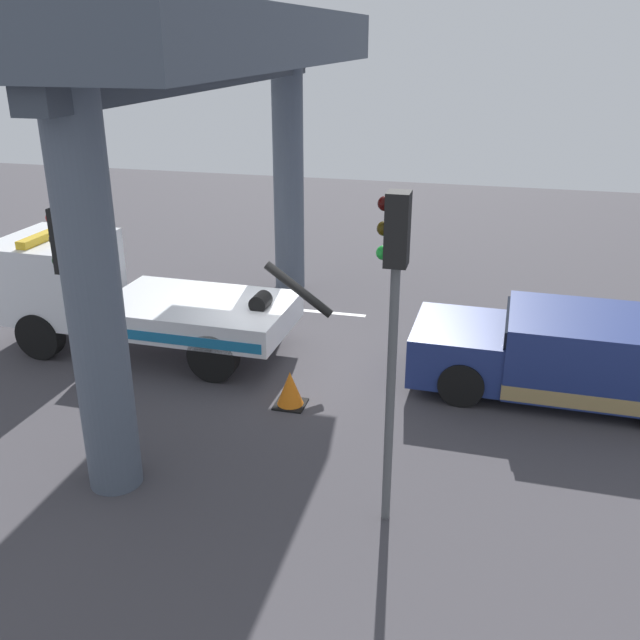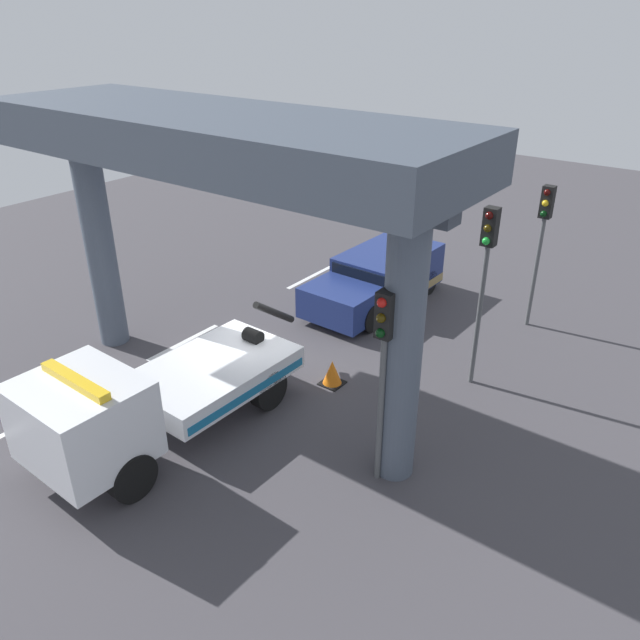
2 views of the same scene
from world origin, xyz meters
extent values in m
cube|color=#423F44|center=(0.00, 0.00, -0.05)|extent=(60.00, 40.00, 0.10)
cube|color=silver|center=(-6.00, -2.98, 0.00)|extent=(2.60, 0.16, 0.01)
cube|color=silver|center=(0.00, -2.98, 0.00)|extent=(2.60, 0.16, 0.01)
cube|color=white|center=(1.69, 0.03, 0.93)|extent=(3.90, 2.49, 0.55)
cube|color=white|center=(5.01, -0.05, 1.48)|extent=(2.10, 2.35, 1.65)
cube|color=black|center=(5.63, -0.07, 1.84)|extent=(0.11, 2.21, 0.66)
cube|color=#196B9E|center=(1.72, 1.23, 0.84)|extent=(3.65, 0.11, 0.20)
cylinder|color=black|center=(-0.50, 0.08, 1.66)|extent=(1.42, 0.21, 1.07)
cylinder|color=black|center=(0.30, 0.06, 1.32)|extent=(0.37, 0.46, 0.36)
cube|color=yellow|center=(5.01, -0.05, 2.38)|extent=(0.29, 1.93, 0.16)
cylinder|color=black|center=(4.84, 0.99, 0.50)|extent=(1.01, 0.34, 1.00)
cylinder|color=black|center=(4.79, -1.09, 0.50)|extent=(1.01, 0.34, 1.00)
cylinder|color=black|center=(0.94, 1.09, 0.50)|extent=(1.01, 0.34, 1.00)
cylinder|color=black|center=(0.89, -0.99, 0.50)|extent=(1.01, 0.34, 1.00)
cube|color=navy|center=(-6.26, 0.02, 0.91)|extent=(3.51, 2.28, 1.35)
cube|color=navy|center=(-3.67, -0.05, 0.71)|extent=(1.78, 2.15, 0.95)
cube|color=black|center=(-4.51, -0.03, 1.20)|extent=(0.11, 1.94, 0.59)
cube|color=#9E8451|center=(-6.26, 0.02, 0.41)|extent=(3.53, 2.30, 0.28)
cylinder|color=black|center=(-3.79, 0.92, 0.42)|extent=(0.85, 0.30, 0.84)
cylinder|color=black|center=(-3.84, -1.00, 0.42)|extent=(0.85, 0.30, 0.84)
cylinder|color=black|center=(-7.18, 1.00, 0.42)|extent=(0.85, 0.30, 0.84)
cylinder|color=black|center=(-7.23, -0.92, 0.42)|extent=(0.85, 0.30, 0.84)
cylinder|color=#4C5666|center=(1.09, 4.65, 2.89)|extent=(0.78, 0.78, 5.77)
cylinder|color=#4C5666|center=(1.09, -4.65, 2.89)|extent=(0.78, 0.78, 5.77)
cube|color=#414956|center=(1.09, 0.00, 6.26)|extent=(3.60, 11.30, 0.98)
cube|color=#353C47|center=(1.09, 0.00, 5.59)|extent=(0.50, 10.90, 0.36)
cylinder|color=#515456|center=(-7.00, 4.50, 1.67)|extent=(0.12, 0.12, 3.34)
cube|color=black|center=(-7.00, 4.50, 3.79)|extent=(0.28, 0.32, 0.90)
sphere|color=#360605|center=(-6.84, 4.50, 4.09)|extent=(0.18, 0.18, 0.18)
sphere|color=gold|center=(-6.84, 4.50, 3.79)|extent=(0.18, 0.18, 0.18)
sphere|color=black|center=(-6.84, 4.50, 3.49)|extent=(0.18, 0.18, 0.18)
cylinder|color=#515456|center=(-3.00, 4.50, 1.85)|extent=(0.12, 0.12, 3.70)
cube|color=black|center=(-3.00, 4.50, 4.15)|extent=(0.28, 0.32, 0.90)
sphere|color=#360605|center=(-2.84, 4.50, 4.45)|extent=(0.18, 0.18, 0.18)
sphere|color=#3A2D06|center=(-2.84, 4.50, 4.15)|extent=(0.18, 0.18, 0.18)
sphere|color=green|center=(-2.84, 4.50, 3.85)|extent=(0.18, 0.18, 0.18)
cylinder|color=#515456|center=(1.50, 4.50, 1.63)|extent=(0.12, 0.12, 3.26)
cube|color=black|center=(1.50, 4.50, 3.71)|extent=(0.28, 0.32, 0.90)
sphere|color=red|center=(1.66, 4.50, 4.01)|extent=(0.18, 0.18, 0.18)
sphere|color=#3A2D06|center=(1.66, 4.50, 3.71)|extent=(0.18, 0.18, 0.18)
sphere|color=black|center=(1.66, 4.50, 3.41)|extent=(0.18, 0.18, 0.18)
cone|color=orange|center=(-0.79, 1.71, 0.33)|extent=(0.51, 0.51, 0.67)
cube|color=black|center=(-0.79, 1.71, 0.01)|extent=(0.56, 0.56, 0.03)
camera|label=1|loc=(-4.11, 12.62, 6.28)|focal=39.58mm
camera|label=2|loc=(10.10, 9.47, 8.63)|focal=34.80mm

